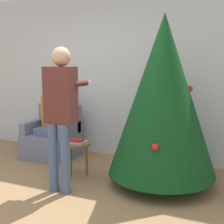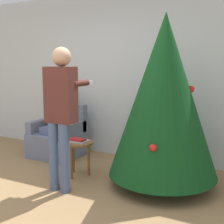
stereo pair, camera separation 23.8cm
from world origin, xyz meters
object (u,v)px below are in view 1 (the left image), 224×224
object	(u,v)px
person_seated	(51,118)
armchair	(53,139)
christmas_tree	(163,96)
side_stool	(75,148)
person_standing	(61,107)

from	to	relation	value
person_seated	armchair	bearing A→B (deg)	90.00
christmas_tree	armchair	world-z (taller)	christmas_tree
side_stool	christmas_tree	bearing A→B (deg)	10.23
armchair	person_seated	size ratio (longest dim) A/B	0.70
christmas_tree	side_stool	bearing A→B (deg)	-169.77
christmas_tree	side_stool	distance (m)	1.39
person_seated	side_stool	bearing A→B (deg)	-36.36
armchair	person_seated	bearing A→B (deg)	-90.00
armchair	person_seated	distance (m)	0.36
person_seated	person_standing	distance (m)	1.48
christmas_tree	side_stool	world-z (taller)	christmas_tree
person_standing	armchair	bearing A→B (deg)	129.66
christmas_tree	person_seated	world-z (taller)	christmas_tree
christmas_tree	person_standing	distance (m)	1.27
christmas_tree	person_standing	world-z (taller)	christmas_tree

